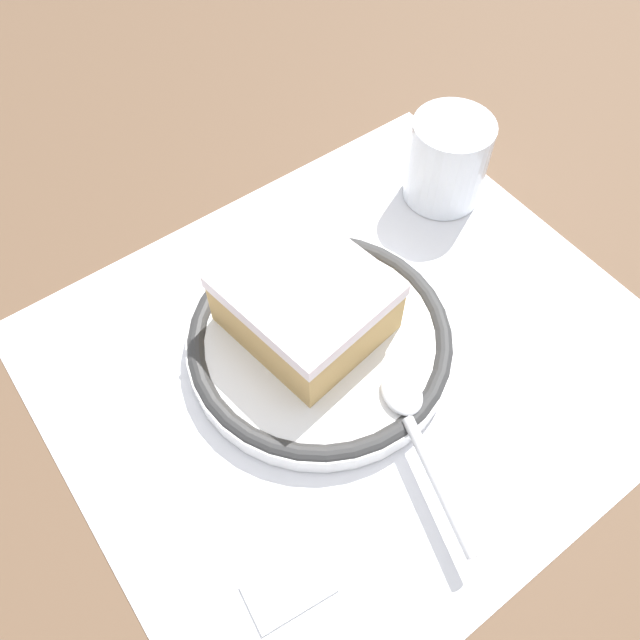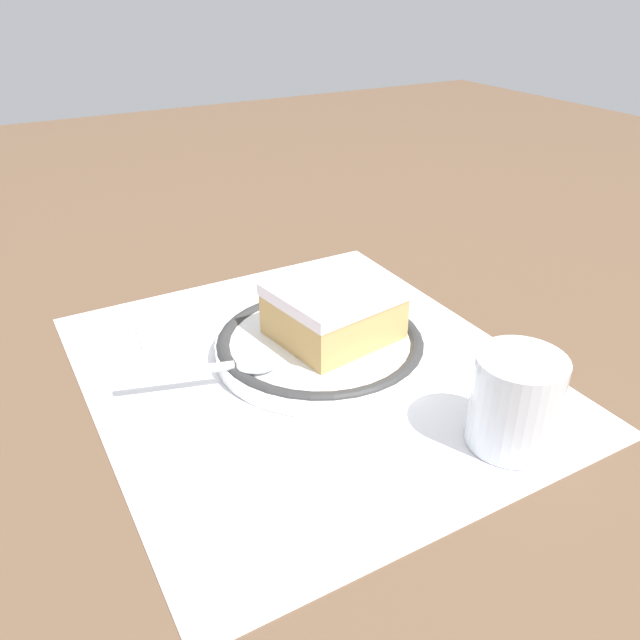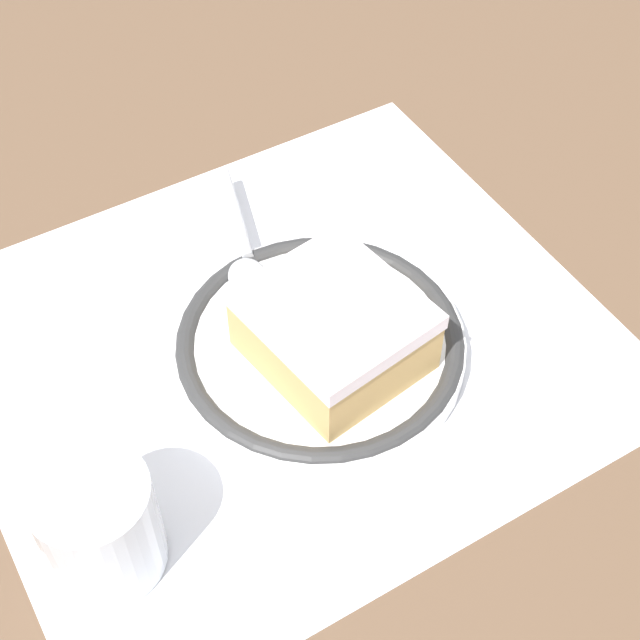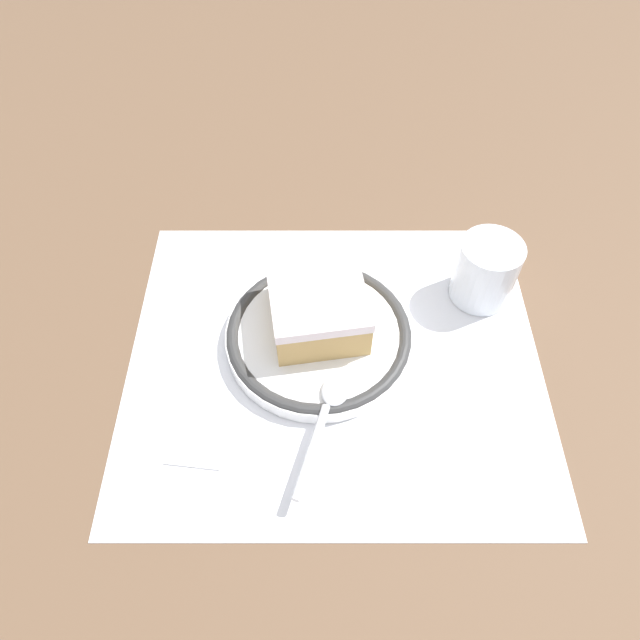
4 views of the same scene
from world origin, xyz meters
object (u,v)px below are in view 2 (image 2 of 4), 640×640
at_px(plate, 320,345).
at_px(spoon, 223,366).
at_px(cake_slice, 334,311).
at_px(cup, 514,407).
at_px(sugar_packet, 154,331).

xyz_separation_m(plate, spoon, (0.00, -0.09, 0.01)).
bearing_deg(cake_slice, plate, -84.72).
bearing_deg(cake_slice, cup, 15.51).
distance_m(spoon, cup, 0.23).
bearing_deg(plate, spoon, -87.45).
relative_size(spoon, cup, 1.73).
relative_size(cup, sugar_packet, 1.44).
height_order(cake_slice, spoon, cake_slice).
bearing_deg(cake_slice, spoon, -87.08).
height_order(plate, cup, cup).
relative_size(plate, cup, 2.60).
bearing_deg(sugar_packet, cake_slice, 51.06).
relative_size(plate, spoon, 1.50).
bearing_deg(cup, cake_slice, -164.49).
xyz_separation_m(plate, cake_slice, (-0.00, 0.01, 0.03)).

